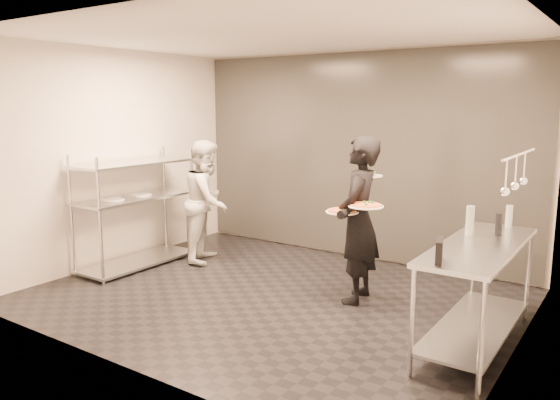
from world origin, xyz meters
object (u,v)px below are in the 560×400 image
Objects in this scene: pass_rack at (136,208)px; prep_counter at (478,277)px; pizza_plate_near at (342,211)px; bottle_green at (470,220)px; salad_plate at (369,174)px; waiter at (358,220)px; pos_monitor at (439,250)px; bottle_dark at (499,224)px; bottle_clear at (509,216)px; chef at (207,201)px; pizza_plate_far at (366,205)px.

pass_rack is 4.33m from prep_counter.
bottle_green is at bearing 0.75° from pizza_plate_near.
pizza_plate_near is 1.19× the size of salad_plate.
pizza_plate_near is at bearing -42.42° from waiter.
bottle_green is (1.29, 0.02, 0.05)m from pizza_plate_near.
pos_monitor is 1.20× the size of bottle_dark.
pizza_plate_near is 1.67m from pos_monitor.
bottle_green is at bearing -113.86° from bottle_clear.
chef reaches higher than prep_counter.
prep_counter is at bearing 0.03° from pass_rack.
pizza_plate_far is at bearing 121.68° from pos_monitor.
pass_rack is 3.17m from pizza_plate_far.
salad_plate is 1.52m from bottle_dark.
bottle_green is (1.02, 0.04, -0.04)m from pizza_plate_far.
pos_monitor is at bearing -36.27° from pizza_plate_near.
chef is 4.72× the size of pizza_plate_near.
waiter is at bearing 120.74° from pos_monitor.
bottle_clear is at bearing -113.22° from chef.
chef is 3.89m from pos_monitor.
pizza_plate_far is (0.17, -0.19, 0.21)m from waiter.
pass_rack is 0.90× the size of waiter.
salad_plate is 1.49m from bottle_clear.
pass_rack is 4.48× the size of pizza_plate_far.
pizza_plate_far reaches higher than bottle_dark.
prep_counter is 1.45m from waiter.
prep_counter is 6.74× the size of bottle_green.
pass_rack is 4.41m from bottle_dark.
bottle_dark is (3.78, -0.30, 0.21)m from chef.
pass_rack is at bearing 154.10° from pos_monitor.
pass_rack reaches higher than pizza_plate_near.
chef is 2.60m from pizza_plate_far.
bottle_clear reaches higher than pos_monitor.
waiter reaches higher than pass_rack.
chef is at bearing 175.48° from bottle_dark.
bottle_green is at bearing 2.18° from pizza_plate_far.
chef reaches higher than pizza_plate_far.
bottle_green is (3.56, -0.43, 0.24)m from chef.
bottle_clear is (0.06, 0.80, 0.40)m from prep_counter.
pizza_plate_near reaches higher than prep_counter.
waiter is at bearing -83.42° from salad_plate.
salad_plate is at bearing 112.11° from pizza_plate_far.
bottle_clear is at bearing 19.33° from pizza_plate_near.
bottle_green is 0.26m from bottle_dark.
chef is at bearing -178.89° from salad_plate.
prep_counter is 3.80m from chef.
pizza_plate_far is 1.34× the size of bottle_green.
chef is 3.59m from bottle_green.
pizza_plate_near is at bearing 127.50° from pos_monitor.
salad_plate is (2.94, 0.76, 0.57)m from pass_rack.
bottle_green reaches higher than bottle_clear.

